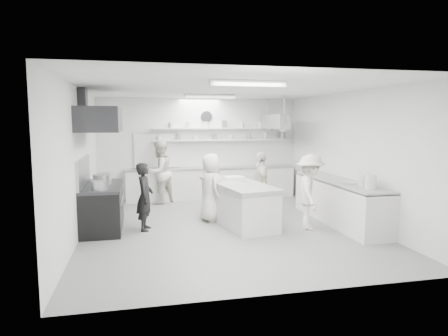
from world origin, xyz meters
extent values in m
cube|color=gray|center=(0.00, 0.00, -0.01)|extent=(6.00, 7.00, 0.02)
cube|color=silver|center=(0.00, 0.00, 3.01)|extent=(6.00, 7.00, 0.02)
cube|color=silver|center=(0.00, 3.50, 1.50)|extent=(6.00, 0.04, 3.00)
cube|color=silver|center=(0.00, -3.50, 1.50)|extent=(6.00, 0.04, 3.00)
cube|color=silver|center=(-3.00, 0.00, 1.50)|extent=(0.04, 7.00, 3.00)
cube|color=silver|center=(3.00, 0.00, 1.50)|extent=(0.04, 7.00, 3.00)
cube|color=black|center=(-2.60, 0.40, 0.45)|extent=(0.80, 1.80, 0.90)
cube|color=#2B2C2F|center=(-2.60, 0.40, 2.35)|extent=(0.85, 2.00, 0.50)
cube|color=silver|center=(0.30, 3.20, 0.46)|extent=(5.00, 0.60, 0.92)
cube|color=silver|center=(0.70, 3.37, 1.75)|extent=(4.20, 0.26, 0.04)
cube|color=silver|center=(0.70, 3.37, 2.10)|extent=(4.20, 0.26, 0.04)
cube|color=black|center=(-1.30, 3.48, 1.45)|extent=(1.30, 0.04, 1.00)
cylinder|color=white|center=(0.20, 3.46, 2.45)|extent=(0.32, 0.05, 0.32)
cube|color=silver|center=(2.65, -0.20, 0.47)|extent=(0.74, 3.30, 0.94)
cube|color=#A2A3A7|center=(2.00, 2.40, 2.30)|extent=(0.30, 1.60, 0.40)
cube|color=silver|center=(0.00, -1.80, 2.94)|extent=(1.30, 0.25, 0.10)
cube|color=silver|center=(0.00, 1.80, 2.94)|extent=(1.30, 0.25, 0.10)
cube|color=silver|center=(0.37, 0.25, 0.44)|extent=(1.30, 2.52, 0.88)
cylinder|color=#A2A3A7|center=(-2.60, 0.45, 1.05)|extent=(0.37, 0.37, 0.27)
imported|color=black|center=(-1.71, 0.10, 0.72)|extent=(0.42, 0.57, 1.45)
imported|color=beige|center=(-1.25, 2.83, 0.89)|extent=(1.09, 1.08, 1.78)
imported|color=beige|center=(-0.20, 0.57, 0.79)|extent=(0.64, 0.85, 1.57)
imported|color=beige|center=(1.12, 0.90, 0.79)|extent=(0.49, 0.96, 1.57)
imported|color=beige|center=(1.75, -0.57, 0.81)|extent=(0.90, 1.18, 1.62)
imported|color=#A2A3A7|center=(0.48, 0.44, 0.91)|extent=(0.26, 0.26, 0.06)
imported|color=silver|center=(0.14, 0.70, 0.91)|extent=(0.24, 0.24, 0.06)
imported|color=silver|center=(2.63, -0.67, 0.97)|extent=(0.27, 0.27, 0.06)
camera|label=1|loc=(-1.82, -8.28, 2.32)|focal=31.57mm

